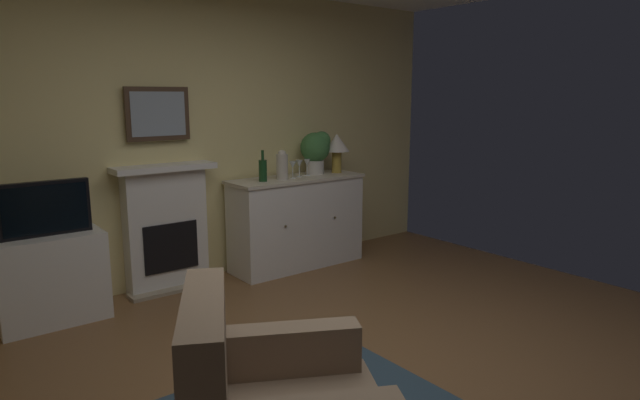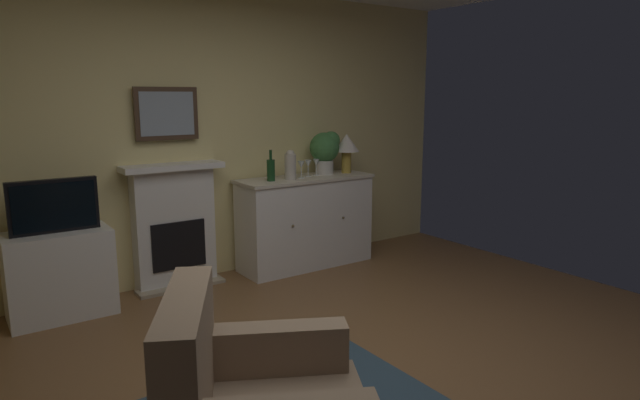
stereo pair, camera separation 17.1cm
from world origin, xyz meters
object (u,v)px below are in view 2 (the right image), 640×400
(wine_glass_center, at_px, (308,164))
(wine_glass_right, at_px, (316,163))
(wine_glass_left, at_px, (301,165))
(potted_plant_small, at_px, (326,149))
(framed_picture, at_px, (167,114))
(tv_set, at_px, (54,206))
(fireplace_unit, at_px, (174,226))
(wine_bottle, at_px, (271,170))
(vase_decorative, at_px, (290,165))
(tv_cabinet, at_px, (60,274))
(sideboard_cabinet, at_px, (305,221))
(table_lamp, at_px, (347,146))

(wine_glass_center, bearing_deg, wine_glass_right, 10.76)
(wine_glass_left, xyz_separation_m, potted_plant_small, (0.34, 0.08, 0.13))
(framed_picture, bearing_deg, wine_glass_center, -9.13)
(wine_glass_center, distance_m, potted_plant_small, 0.27)
(wine_glass_left, xyz_separation_m, tv_set, (-2.18, 0.03, -0.15))
(fireplace_unit, bearing_deg, wine_glass_right, -5.81)
(wine_bottle, distance_m, wine_glass_center, 0.45)
(wine_glass_right, relative_size, vase_decorative, 0.59)
(tv_cabinet, bearing_deg, wine_bottle, -1.43)
(wine_bottle, bearing_deg, wine_glass_right, 6.53)
(sideboard_cabinet, height_order, wine_glass_left, wine_glass_left)
(tv_set, bearing_deg, wine_bottle, -0.71)
(wine_glass_center, bearing_deg, vase_decorative, -165.85)
(table_lamp, xyz_separation_m, vase_decorative, (-0.71, -0.05, -0.14))
(framed_picture, distance_m, sideboard_cabinet, 1.68)
(fireplace_unit, relative_size, potted_plant_small, 2.56)
(potted_plant_small, bearing_deg, wine_glass_center, -171.78)
(fireplace_unit, relative_size, sideboard_cabinet, 0.80)
(tv_set, bearing_deg, wine_glass_right, 0.97)
(framed_picture, bearing_deg, potted_plant_small, -6.53)
(vase_decorative, bearing_deg, wine_glass_center, 14.15)
(wine_bottle, bearing_deg, table_lamp, 1.96)
(wine_glass_right, distance_m, tv_set, 2.40)
(tv_cabinet, distance_m, tv_set, 0.54)
(sideboard_cabinet, relative_size, table_lamp, 3.42)
(sideboard_cabinet, bearing_deg, wine_glass_center, 14.96)
(fireplace_unit, relative_size, tv_set, 1.77)
(vase_decorative, height_order, tv_cabinet, vase_decorative)
(tv_set, bearing_deg, potted_plant_small, 1.22)
(wine_glass_center, relative_size, tv_cabinet, 0.22)
(wine_glass_left, distance_m, tv_set, 2.18)
(wine_glass_right, bearing_deg, wine_bottle, -173.47)
(wine_glass_left, height_order, tv_cabinet, wine_glass_left)
(wine_bottle, height_order, potted_plant_small, potted_plant_small)
(wine_bottle, relative_size, potted_plant_small, 0.67)
(fireplace_unit, height_order, framed_picture, framed_picture)
(wine_bottle, bearing_deg, framed_picture, 163.71)
(table_lamp, bearing_deg, tv_set, -179.83)
(wine_bottle, xyz_separation_m, vase_decorative, (0.20, -0.02, 0.03))
(framed_picture, relative_size, wine_bottle, 1.90)
(wine_bottle, height_order, vase_decorative, wine_bottle)
(tv_set, bearing_deg, table_lamp, 0.17)
(sideboard_cabinet, bearing_deg, tv_cabinet, 179.62)
(fireplace_unit, bearing_deg, vase_decorative, -12.00)
(sideboard_cabinet, distance_m, tv_set, 2.28)
(tv_set, bearing_deg, framed_picture, 13.31)
(wine_glass_right, bearing_deg, table_lamp, -5.20)
(framed_picture, relative_size, wine_glass_right, 3.33)
(wine_glass_left, bearing_deg, wine_glass_right, 16.66)
(tv_cabinet, bearing_deg, potted_plant_small, 0.69)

